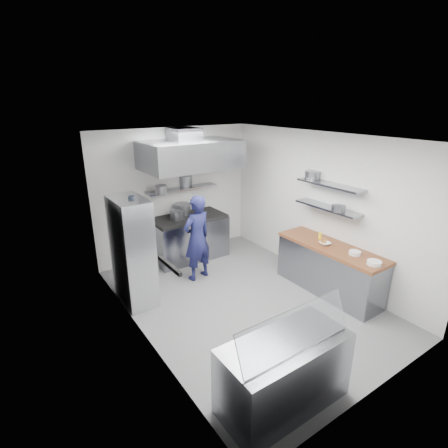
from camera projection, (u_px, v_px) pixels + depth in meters
floor at (243, 300)px, 6.14m from camera, size 5.00×5.00×0.00m
ceiling at (247, 137)px, 5.19m from camera, size 5.00×5.00×0.00m
wall_back at (175, 193)px, 7.61m from camera, size 3.60×2.80×0.02m
wall_front at (387, 292)px, 3.72m from camera, size 3.60×2.80×0.02m
wall_left at (139, 251)px, 4.71m from camera, size 2.80×5.00×0.02m
wall_right at (320, 207)px, 6.62m from camera, size 2.80×5.00×0.02m
gas_range at (189, 238)px, 7.67m from camera, size 1.60×0.80×0.90m
cooktop at (189, 218)px, 7.51m from camera, size 1.57×0.78×0.06m
stock_pot_left at (177, 215)px, 7.30m from camera, size 0.31×0.31×0.20m
stock_pot_mid at (183, 209)px, 7.60m from camera, size 0.36×0.36×0.24m
over_range_shelf at (182, 189)px, 7.50m from camera, size 1.60×0.30×0.04m
shelf_pot_a at (161, 190)px, 6.97m from camera, size 0.23×0.23×0.18m
shelf_pot_b at (185, 180)px, 7.70m from camera, size 0.32×0.32×0.22m
extractor_hood at (191, 155)px, 6.91m from camera, size 1.90×1.15×0.55m
hood_duct at (184, 134)px, 6.96m from camera, size 0.55×0.55×0.24m
red_firebox at (119, 202)px, 6.89m from camera, size 0.22×0.10×0.26m
chef at (197, 238)px, 6.65m from camera, size 0.67×0.50×1.68m
wire_rack at (132, 251)px, 5.86m from camera, size 0.50×0.90×1.85m
rack_bin_a at (134, 259)px, 5.87m from camera, size 0.14×0.18×0.16m
rack_bin_b at (127, 227)px, 5.88m from camera, size 0.12×0.16×0.14m
rack_jar at (132, 201)px, 5.55m from camera, size 0.10×0.10×0.18m
knife_strip at (169, 265)px, 3.97m from camera, size 0.04×0.55×0.05m
prep_counter_base at (329, 270)px, 6.31m from camera, size 0.62×2.00×0.84m
prep_counter_top at (331, 247)px, 6.16m from camera, size 0.65×2.04×0.06m
plate_stack_a at (374, 263)px, 5.44m from camera, size 0.22×0.22×0.06m
plate_stack_b at (355, 253)px, 5.79m from camera, size 0.19×0.19×0.06m
copper_pan at (323, 241)px, 6.30m from camera, size 0.16×0.16×0.06m
squeeze_bottle at (320, 237)px, 6.29m from camera, size 0.06×0.06×0.18m
mixing_bowl at (325, 243)px, 6.19m from camera, size 0.24×0.24×0.05m
wall_shelf_lower at (328, 208)px, 6.27m from camera, size 0.30×1.30×0.04m
wall_shelf_upper at (330, 185)px, 6.13m from camera, size 0.30×1.30×0.04m
shelf_pot_c at (338, 208)px, 5.98m from camera, size 0.24×0.24×0.10m
shelf_pot_d at (313, 175)px, 6.50m from camera, size 0.28×0.28×0.14m
display_case at (284, 373)px, 3.93m from camera, size 1.50×0.70×0.85m
display_glass at (295, 331)px, 3.62m from camera, size 1.47×0.19×0.42m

